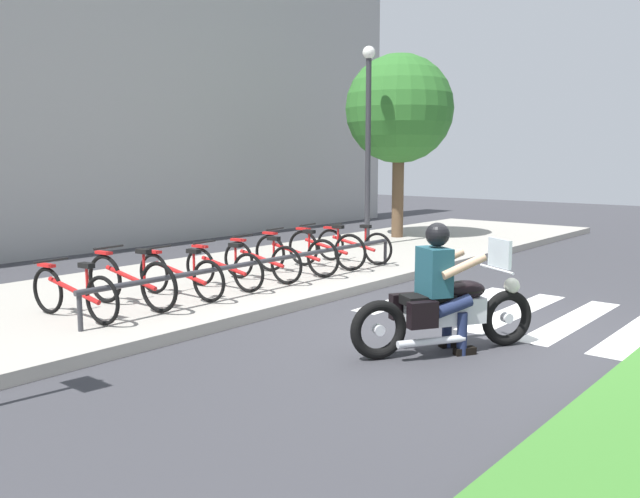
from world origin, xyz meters
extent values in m
plane|color=#38383D|center=(0.00, 0.00, 0.00)|extent=(48.00, 48.00, 0.00)
cube|color=#A8A399|center=(0.00, 4.56, 0.07)|extent=(24.00, 4.40, 0.15)
cube|color=white|center=(1.47, -1.60, 0.00)|extent=(2.80, 0.40, 0.01)
cube|color=white|center=(1.47, -0.80, 0.00)|extent=(2.80, 0.40, 0.01)
cube|color=white|center=(1.47, 0.00, 0.00)|extent=(2.80, 0.40, 0.01)
cube|color=white|center=(1.47, 0.80, 0.00)|extent=(2.80, 0.40, 0.01)
cube|color=white|center=(1.47, 1.60, 0.00)|extent=(2.80, 0.40, 0.01)
torus|color=black|center=(-0.16, -0.60, 0.32)|extent=(0.61, 0.43, 0.64)
cylinder|color=silver|center=(-0.16, -0.60, 0.32)|extent=(0.15, 0.15, 0.12)
torus|color=black|center=(-1.53, 0.23, 0.32)|extent=(0.61, 0.43, 0.64)
cylinder|color=silver|center=(-1.53, 0.23, 0.32)|extent=(0.15, 0.15, 0.12)
cube|color=silver|center=(-0.84, -0.18, 0.46)|extent=(0.90, 0.69, 0.28)
ellipsoid|color=black|center=(-0.66, -0.30, 0.68)|extent=(0.59, 0.51, 0.22)
cube|color=black|center=(-1.03, -0.07, 0.61)|extent=(0.62, 0.53, 0.10)
cube|color=black|center=(-1.07, 0.21, 0.50)|extent=(0.34, 0.27, 0.28)
cube|color=black|center=(-1.30, -0.17, 0.50)|extent=(0.34, 0.27, 0.28)
cylinder|color=silver|center=(-0.30, -0.51, 0.89)|extent=(0.35, 0.55, 0.03)
sphere|color=white|center=(-0.12, -0.62, 0.69)|extent=(0.18, 0.18, 0.18)
cube|color=silver|center=(-0.27, -0.53, 1.07)|extent=(0.24, 0.36, 0.32)
cylinder|color=silver|center=(-1.16, -0.20, 0.19)|extent=(0.72, 0.48, 0.08)
cube|color=#1E4C59|center=(-0.97, -0.11, 0.91)|extent=(0.43, 0.48, 0.52)
sphere|color=black|center=(-0.95, -0.12, 1.31)|extent=(0.26, 0.26, 0.26)
cylinder|color=tan|center=(-0.66, -0.04, 0.99)|extent=(0.49, 0.35, 0.26)
cylinder|color=tan|center=(-0.89, -0.41, 0.99)|extent=(0.49, 0.35, 0.26)
cylinder|color=#1E284C|center=(-0.76, -0.05, 0.55)|extent=(0.45, 0.35, 0.24)
cylinder|color=#1E284C|center=(-0.66, -0.11, 0.24)|extent=(0.11, 0.11, 0.47)
cube|color=black|center=(-0.62, -0.13, 0.04)|extent=(0.26, 0.21, 0.08)
cylinder|color=#1E284C|center=(-0.93, -0.32, 0.55)|extent=(0.45, 0.35, 0.24)
cylinder|color=#1E284C|center=(-0.82, -0.38, 0.24)|extent=(0.11, 0.11, 0.47)
cube|color=black|center=(-0.79, -0.40, 0.04)|extent=(0.26, 0.21, 0.08)
torus|color=black|center=(-3.05, 4.26, 0.46)|extent=(0.11, 0.60, 0.60)
torus|color=black|center=(-2.93, 3.21, 0.46)|extent=(0.11, 0.60, 0.60)
cylinder|color=red|center=(-2.99, 3.74, 0.52)|extent=(0.16, 0.95, 0.26)
cylinder|color=red|center=(-2.96, 3.48, 0.67)|extent=(0.04, 0.04, 0.37)
cube|color=black|center=(-2.96, 3.48, 0.85)|extent=(0.12, 0.21, 0.06)
cylinder|color=black|center=(-3.04, 4.16, 0.85)|extent=(0.48, 0.08, 0.03)
cube|color=red|center=(-3.05, 4.26, 0.78)|extent=(0.11, 0.29, 0.04)
torus|color=black|center=(-2.23, 4.26, 0.49)|extent=(0.13, 0.67, 0.67)
torus|color=black|center=(-2.12, 3.22, 0.49)|extent=(0.13, 0.67, 0.67)
cylinder|color=red|center=(-2.18, 3.74, 0.56)|extent=(0.16, 0.94, 0.26)
cylinder|color=red|center=(-2.15, 3.48, 0.73)|extent=(0.04, 0.04, 0.41)
cube|color=black|center=(-2.15, 3.48, 0.93)|extent=(0.12, 0.21, 0.06)
cylinder|color=black|center=(-2.22, 4.16, 0.93)|extent=(0.48, 0.08, 0.03)
cube|color=red|center=(-2.23, 4.26, 0.85)|extent=(0.11, 0.29, 0.04)
torus|color=black|center=(-1.42, 4.27, 0.45)|extent=(0.11, 0.59, 0.59)
torus|color=black|center=(-1.31, 3.20, 0.45)|extent=(0.11, 0.59, 0.59)
cylinder|color=red|center=(-1.36, 3.74, 0.51)|extent=(0.16, 0.96, 0.26)
cylinder|color=red|center=(-1.33, 3.47, 0.66)|extent=(0.04, 0.04, 0.36)
cube|color=black|center=(-1.33, 3.47, 0.84)|extent=(0.12, 0.21, 0.06)
cylinder|color=black|center=(-1.41, 4.17, 0.84)|extent=(0.48, 0.08, 0.03)
cube|color=red|center=(-1.42, 4.27, 0.77)|extent=(0.11, 0.29, 0.04)
torus|color=black|center=(-0.60, 4.21, 0.45)|extent=(0.11, 0.59, 0.59)
torus|color=black|center=(-0.50, 3.26, 0.45)|extent=(0.11, 0.59, 0.59)
cylinder|color=red|center=(-0.55, 3.74, 0.51)|extent=(0.15, 0.86, 0.24)
cylinder|color=red|center=(-0.52, 3.50, 0.66)|extent=(0.04, 0.04, 0.36)
cube|color=black|center=(-0.52, 3.50, 0.84)|extent=(0.12, 0.21, 0.06)
cylinder|color=black|center=(-0.59, 4.12, 0.84)|extent=(0.48, 0.08, 0.03)
cube|color=red|center=(-0.60, 4.21, 0.77)|extent=(0.11, 0.29, 0.04)
torus|color=black|center=(0.21, 4.22, 0.46)|extent=(0.12, 0.61, 0.61)
torus|color=black|center=(0.32, 3.26, 0.46)|extent=(0.12, 0.61, 0.61)
cylinder|color=red|center=(0.26, 3.74, 0.52)|extent=(0.15, 0.87, 0.24)
cylinder|color=red|center=(0.29, 3.50, 0.68)|extent=(0.04, 0.04, 0.37)
cube|color=black|center=(0.29, 3.50, 0.87)|extent=(0.12, 0.21, 0.06)
cylinder|color=black|center=(0.22, 4.12, 0.87)|extent=(0.48, 0.08, 0.03)
cube|color=red|center=(0.21, 4.22, 0.79)|extent=(0.11, 0.29, 0.04)
torus|color=black|center=(1.02, 4.29, 0.48)|extent=(0.12, 0.65, 0.64)
torus|color=black|center=(1.14, 3.19, 0.48)|extent=(0.12, 0.65, 0.64)
cylinder|color=red|center=(1.08, 3.74, 0.54)|extent=(0.17, 0.98, 0.26)
cylinder|color=red|center=(1.11, 3.47, 0.71)|extent=(0.04, 0.04, 0.39)
cube|color=black|center=(1.11, 3.47, 0.90)|extent=(0.12, 0.21, 0.06)
cylinder|color=black|center=(1.03, 4.18, 0.90)|extent=(0.48, 0.08, 0.03)
cube|color=red|center=(1.02, 4.29, 0.83)|extent=(0.11, 0.29, 0.04)
torus|color=black|center=(1.84, 4.23, 0.48)|extent=(0.12, 0.66, 0.65)
torus|color=black|center=(1.95, 3.24, 0.48)|extent=(0.12, 0.66, 0.65)
cylinder|color=red|center=(1.89, 3.74, 0.55)|extent=(0.16, 0.89, 0.25)
cylinder|color=red|center=(1.92, 3.49, 0.72)|extent=(0.04, 0.04, 0.40)
cube|color=black|center=(1.92, 3.49, 0.92)|extent=(0.12, 0.21, 0.06)
cylinder|color=black|center=(1.85, 4.14, 0.92)|extent=(0.48, 0.08, 0.03)
cube|color=red|center=(1.84, 4.23, 0.84)|extent=(0.11, 0.29, 0.04)
torus|color=black|center=(2.65, 4.25, 0.46)|extent=(0.11, 0.61, 0.60)
torus|color=black|center=(2.76, 3.23, 0.46)|extent=(0.11, 0.61, 0.60)
cylinder|color=red|center=(2.71, 3.74, 0.52)|extent=(0.16, 0.92, 0.25)
cylinder|color=red|center=(2.73, 3.48, 0.67)|extent=(0.04, 0.04, 0.37)
cube|color=black|center=(2.73, 3.48, 0.86)|extent=(0.12, 0.21, 0.06)
cylinder|color=black|center=(2.66, 4.15, 0.86)|extent=(0.48, 0.08, 0.03)
cube|color=red|center=(2.65, 4.25, 0.79)|extent=(0.11, 0.29, 0.04)
cylinder|color=#333338|center=(-0.14, 3.19, 0.60)|extent=(6.30, 0.07, 0.07)
cylinder|color=#333338|center=(-3.24, 3.19, 0.38)|extent=(0.06, 0.06, 0.45)
cylinder|color=#333338|center=(2.96, 3.19, 0.38)|extent=(0.06, 0.06, 0.45)
cylinder|color=#2D2D33|center=(4.84, 4.96, 2.13)|extent=(0.12, 0.12, 4.25)
sphere|color=white|center=(4.84, 4.96, 4.37)|extent=(0.28, 0.28, 0.28)
cylinder|color=brown|center=(6.68, 5.36, 1.19)|extent=(0.29, 0.29, 2.37)
sphere|color=#2D6B28|center=(6.68, 5.36, 3.30)|extent=(2.64, 2.64, 2.64)
cube|color=#9A9A9A|center=(0.00, 10.26, 4.08)|extent=(24.00, 1.20, 8.17)
camera|label=1|loc=(-7.15, -3.65, 2.14)|focal=37.09mm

